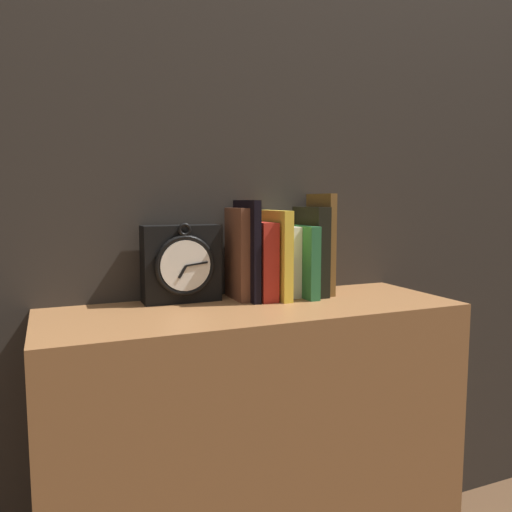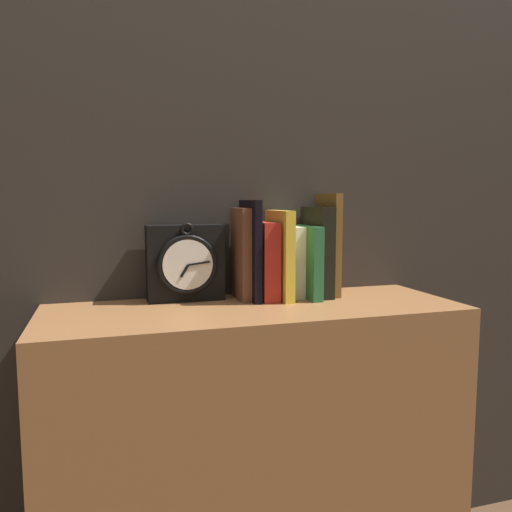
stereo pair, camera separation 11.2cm
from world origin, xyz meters
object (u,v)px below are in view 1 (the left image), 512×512
(book_slot2_red, at_px, (260,260))
(book_slot4_white, at_px, (284,261))
(clock, at_px, (182,264))
(book_slot5_green, at_px, (300,261))
(book_slot7_brown, at_px, (321,244))
(book_slot1_black, at_px, (247,250))
(book_slot3_yellow, at_px, (275,254))
(book_slot6_black, at_px, (311,251))
(book_slot0_brown, at_px, (237,254))

(book_slot2_red, bearing_deg, book_slot4_white, 10.20)
(clock, xyz_separation_m, book_slot2_red, (0.19, -0.03, 0.00))
(book_slot2_red, bearing_deg, clock, 170.20)
(clock, height_order, book_slot5_green, clock)
(book_slot7_brown, bearing_deg, clock, 176.11)
(book_slot1_black, xyz_separation_m, book_slot3_yellow, (0.07, -0.01, -0.01))
(clock, bearing_deg, book_slot6_black, -5.51)
(book_slot4_white, bearing_deg, book_slot3_yellow, -150.02)
(book_slot1_black, bearing_deg, book_slot6_black, 0.07)
(book_slot0_brown, bearing_deg, clock, 171.57)
(book_slot0_brown, height_order, book_slot4_white, book_slot0_brown)
(book_slot2_red, distance_m, book_slot7_brown, 0.18)
(book_slot3_yellow, xyz_separation_m, book_slot4_white, (0.04, 0.02, -0.02))
(book_slot0_brown, relative_size, book_slot5_green, 1.25)
(book_slot0_brown, bearing_deg, book_slot1_black, -31.35)
(book_slot4_white, height_order, book_slot6_black, book_slot6_black)
(book_slot0_brown, xyz_separation_m, book_slot1_black, (0.02, -0.01, 0.01))
(book_slot5_green, bearing_deg, clock, 172.00)
(book_slot4_white, distance_m, book_slot7_brown, 0.11)
(book_slot4_white, distance_m, book_slot5_green, 0.04)
(book_slot5_green, distance_m, book_slot6_black, 0.04)
(book_slot6_black, relative_size, book_slot7_brown, 0.87)
(clock, bearing_deg, book_slot4_white, -4.19)
(book_slot2_red, bearing_deg, book_slot3_yellow, -11.03)
(book_slot2_red, relative_size, book_slot4_white, 1.07)
(book_slot7_brown, bearing_deg, book_slot1_black, -177.98)
(book_slot3_yellow, distance_m, book_slot5_green, 0.07)
(book_slot0_brown, bearing_deg, book_slot2_red, -13.07)
(book_slot3_yellow, bearing_deg, book_slot1_black, 173.87)
(book_slot6_black, height_order, book_slot7_brown, book_slot7_brown)
(book_slot6_black, distance_m, book_slot7_brown, 0.04)
(book_slot1_black, relative_size, book_slot5_green, 1.35)
(book_slot0_brown, relative_size, book_slot1_black, 0.92)
(book_slot1_black, distance_m, book_slot4_white, 0.11)
(book_slot7_brown, bearing_deg, book_slot5_green, -165.85)
(book_slot3_yellow, distance_m, book_slot6_black, 0.10)
(clock, height_order, book_slot7_brown, book_slot7_brown)
(book_slot1_black, relative_size, book_slot7_brown, 0.94)
(book_slot0_brown, distance_m, book_slot6_black, 0.20)
(book_slot0_brown, height_order, book_slot1_black, book_slot1_black)
(book_slot6_black, bearing_deg, book_slot0_brown, 176.48)
(book_slot4_white, bearing_deg, book_slot6_black, -10.53)
(book_slot3_yellow, bearing_deg, book_slot0_brown, 167.76)
(book_slot1_black, relative_size, book_slot2_red, 1.28)
(book_slot1_black, height_order, book_slot5_green, book_slot1_black)
(book_slot3_yellow, distance_m, book_slot4_white, 0.05)
(book_slot1_black, height_order, book_slot7_brown, book_slot7_brown)
(book_slot2_red, relative_size, book_slot3_yellow, 0.87)
(clock, height_order, book_slot1_black, book_slot1_black)
(book_slot1_black, bearing_deg, book_slot0_brown, 148.65)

